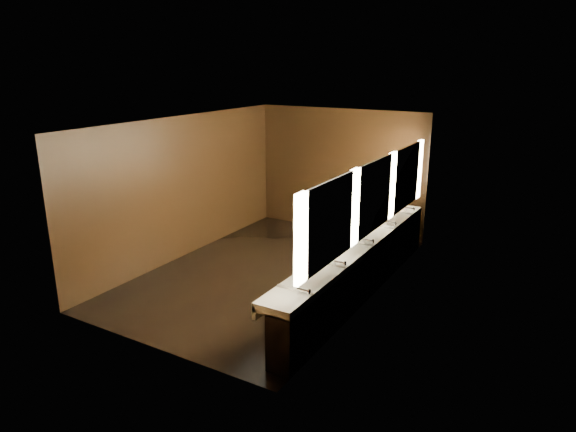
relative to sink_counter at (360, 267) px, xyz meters
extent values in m
plane|color=black|center=(-1.79, 0.00, -0.50)|extent=(6.00, 6.00, 0.00)
cube|color=#2D2D2B|center=(-1.79, 0.00, 2.30)|extent=(4.00, 6.00, 0.02)
cube|color=black|center=(-1.79, 3.00, 0.90)|extent=(4.00, 0.02, 2.80)
cube|color=black|center=(-1.79, -3.00, 0.90)|extent=(4.00, 0.02, 2.80)
cube|color=black|center=(-3.79, 0.00, 0.90)|extent=(0.02, 6.00, 2.80)
cube|color=black|center=(0.21, 0.00, 0.90)|extent=(0.02, 6.00, 2.80)
cube|color=black|center=(0.03, 0.00, -0.09)|extent=(0.36, 5.40, 0.81)
cube|color=white|center=(-0.07, 0.00, 0.35)|extent=(0.55, 5.40, 0.12)
cube|color=white|center=(-0.31, 0.00, 0.27)|extent=(0.06, 5.40, 0.18)
cylinder|color=silver|center=(0.12, -2.20, 0.49)|extent=(0.18, 0.04, 0.04)
cylinder|color=silver|center=(0.12, -1.10, 0.49)|extent=(0.18, 0.04, 0.04)
cylinder|color=silver|center=(0.12, 0.00, 0.49)|extent=(0.18, 0.04, 0.04)
cylinder|color=silver|center=(0.12, 1.10, 0.49)|extent=(0.18, 0.04, 0.04)
cylinder|color=silver|center=(0.12, 2.20, 0.49)|extent=(0.18, 0.04, 0.04)
cube|color=#FFEEBF|center=(0.18, -2.40, 1.25)|extent=(0.06, 0.22, 1.15)
cube|color=white|center=(0.19, -1.60, 1.25)|extent=(0.03, 1.32, 1.15)
cube|color=#FFEEBF|center=(0.18, -0.80, 1.25)|extent=(0.06, 0.23, 1.15)
cube|color=white|center=(0.19, 0.00, 1.25)|extent=(0.03, 1.32, 1.15)
cube|color=#FFEEBF|center=(0.18, 0.80, 1.25)|extent=(0.06, 0.23, 1.15)
cube|color=white|center=(0.19, 1.60, 1.25)|extent=(0.03, 1.32, 1.15)
cube|color=#FFEEBF|center=(0.18, 2.40, 1.25)|extent=(0.06, 0.22, 1.15)
imported|color=#98C2E2|center=(-0.65, -0.02, 0.25)|extent=(0.55, 0.65, 1.50)
cylinder|color=black|center=(-0.22, -0.26, -0.24)|extent=(0.39, 0.39, 0.51)
camera|label=1|loc=(2.97, -7.46, 3.29)|focal=32.00mm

